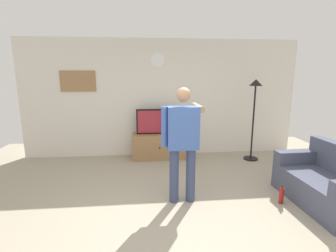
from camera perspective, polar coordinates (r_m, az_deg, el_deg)
The scene contains 10 objects.
ground_plane at distance 3.47m, azimuth 2.60°, elevation -21.46°, with size 8.40×8.40×0.00m, color #9E937F.
back_wall at distance 5.87m, azimuth -1.34°, elevation 6.35°, with size 6.40×0.10×2.70m, color silver.
tv_stand at distance 5.72m, azimuth -2.09°, elevation -4.67°, with size 1.20×0.46×0.57m.
television at distance 5.63m, azimuth -2.16°, elevation 1.06°, with size 1.01×0.07×0.57m.
wall_clock at distance 5.78m, azimuth -2.41°, elevation 14.93°, with size 0.31×0.31×0.03m, color white.
framed_picture at distance 5.95m, azimuth -20.00°, elevation 9.68°, with size 0.77×0.04×0.46m, color #997047.
floor_lamp at distance 5.76m, azimuth 19.27°, elevation 5.02°, with size 0.32×0.32×1.81m.
person_standing_nearer_lamp at distance 3.63m, azimuth 3.42°, elevation -2.87°, with size 0.63×0.78×1.73m.
side_couch at distance 4.45m, azimuth 33.09°, elevation -11.05°, with size 0.90×1.46×0.87m.
beverage_bottle at distance 4.21m, azimuth 24.62°, elevation -14.35°, with size 0.07×0.07×0.31m.
Camera 1 is at (-0.42, -2.88, 1.90)m, focal length 26.50 mm.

